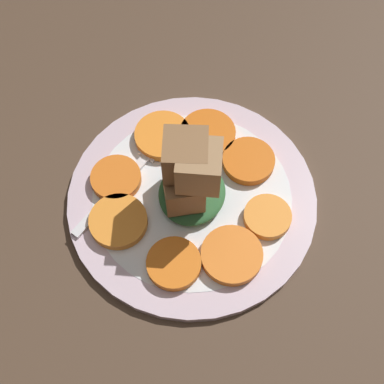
{
  "coord_description": "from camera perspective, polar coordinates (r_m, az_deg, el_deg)",
  "views": [
    {
      "loc": [
        29.48,
        6.78,
        60.34
      ],
      "look_at": [
        0.0,
        0.0,
        4.1
      ],
      "focal_mm": 50.0,
      "sensor_mm": 36.0,
      "label": 1
    }
  ],
  "objects": [
    {
      "name": "carrot_slice_2",
      "position": [
        0.63,
        8.05,
        -2.65
      ],
      "size": [
        5.63,
        5.63,
        1.11
      ],
      "primitive_type": "cylinder",
      "color": "orange",
      "rests_on": "plate"
    },
    {
      "name": "carrot_slice_3",
      "position": [
        0.67,
        6.05,
        3.32
      ],
      "size": [
        6.53,
        6.53,
        1.11
      ],
      "primitive_type": "cylinder",
      "color": "#D66114",
      "rests_on": "plate"
    },
    {
      "name": "center_pile",
      "position": [
        0.6,
        -0.2,
        1.67
      ],
      "size": [
        8.91,
        8.02,
        11.26
      ],
      "color": "#2D6033",
      "rests_on": "plate"
    },
    {
      "name": "fork",
      "position": [
        0.67,
        -6.43,
        2.06
      ],
      "size": [
        19.02,
        9.53,
        0.4
      ],
      "rotation": [
        0.0,
        0.0,
        -0.41
      ],
      "color": "silver",
      "rests_on": "plate"
    },
    {
      "name": "carrot_slice_7",
      "position": [
        0.63,
        -7.86,
        -3.12
      ],
      "size": [
        6.88,
        6.88,
        1.11
      ],
      "primitive_type": "cylinder",
      "color": "orange",
      "rests_on": "plate"
    },
    {
      "name": "table_slab",
      "position": [
        0.67,
        0.0,
        -1.26
      ],
      "size": [
        120.0,
        120.0,
        2.0
      ],
      "primitive_type": "cube",
      "color": "#4C3828",
      "rests_on": "ground"
    },
    {
      "name": "carrot_slice_1",
      "position": [
        0.61,
        4.25,
        -6.74
      ],
      "size": [
        7.09,
        7.09,
        1.11
      ],
      "primitive_type": "cylinder",
      "color": "orange",
      "rests_on": "plate"
    },
    {
      "name": "carrot_slice_0",
      "position": [
        0.61,
        -2.19,
        -7.59
      ],
      "size": [
        6.22,
        6.22,
        1.11
      ],
      "primitive_type": "cylinder",
      "color": "orange",
      "rests_on": "plate"
    },
    {
      "name": "plate",
      "position": [
        0.65,
        0.0,
        -0.66
      ],
      "size": [
        30.29,
        30.29,
        1.05
      ],
      "color": "silver",
      "rests_on": "table_slab"
    },
    {
      "name": "carrot_slice_6",
      "position": [
        0.66,
        -8.17,
        1.28
      ],
      "size": [
        6.18,
        6.18,
        1.11
      ],
      "primitive_type": "cylinder",
      "color": "orange",
      "rests_on": "plate"
    },
    {
      "name": "carrot_slice_5",
      "position": [
        0.69,
        -3.15,
        6.02
      ],
      "size": [
        7.18,
        7.18,
        1.11
      ],
      "primitive_type": "cylinder",
      "color": "orange",
      "rests_on": "plate"
    },
    {
      "name": "carrot_slice_4",
      "position": [
        0.69,
        1.78,
        6.22
      ],
      "size": [
        7.14,
        7.14,
        1.11
      ],
      "primitive_type": "cylinder",
      "color": "#D66114",
      "rests_on": "plate"
    }
  ]
}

